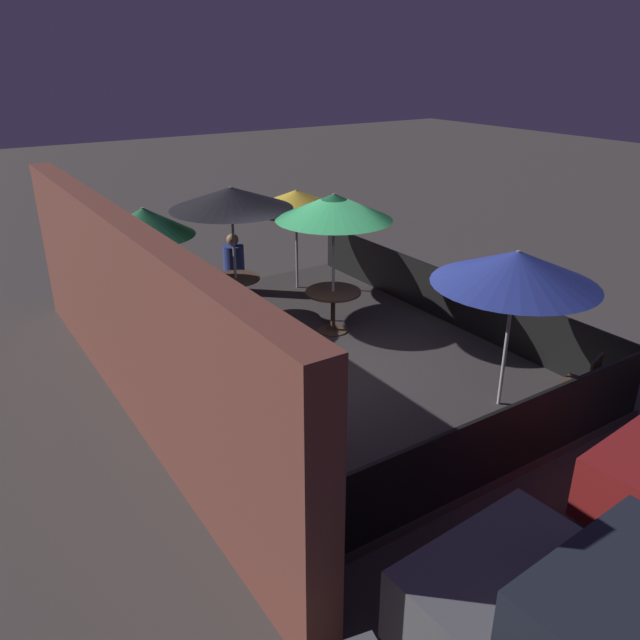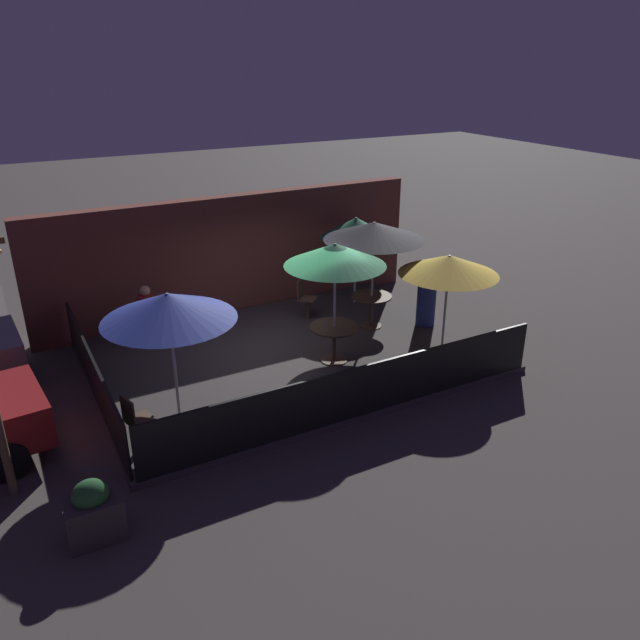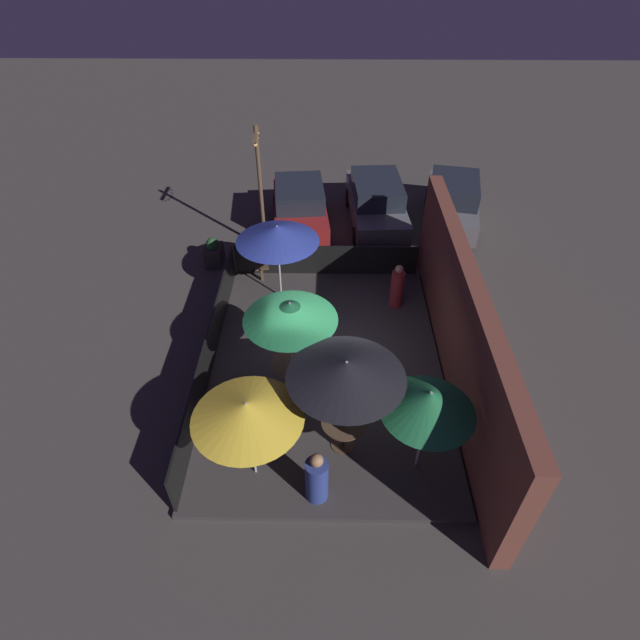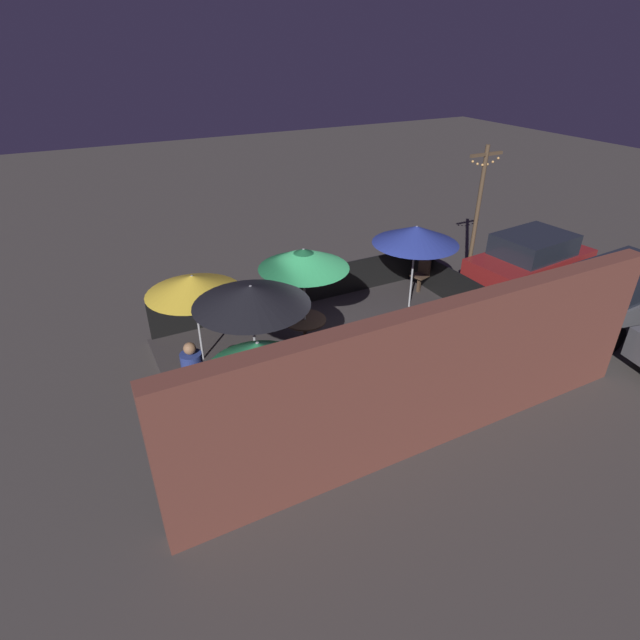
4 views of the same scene
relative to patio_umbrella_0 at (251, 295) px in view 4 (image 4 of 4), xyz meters
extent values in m
plane|color=#423D3A|center=(-2.28, -0.38, -2.36)|extent=(60.00, 60.00, 0.00)
cube|color=#383333|center=(-2.28, -0.38, -2.30)|extent=(7.85, 5.60, 0.12)
cube|color=brown|center=(-2.28, 2.65, -0.92)|extent=(9.45, 0.36, 2.88)
cube|color=black|center=(-2.28, -3.14, -1.77)|extent=(7.65, 0.05, 0.95)
cube|color=black|center=(-6.17, -0.38, -1.77)|extent=(0.05, 5.40, 0.95)
cylinder|color=#B2B2B7|center=(0.00, 0.00, -1.02)|extent=(0.05, 0.05, 2.44)
cone|color=black|center=(0.00, 0.00, 0.00)|extent=(2.21, 2.21, 0.39)
cylinder|color=#B2B2B7|center=(-1.61, -1.11, -1.01)|extent=(0.05, 0.05, 2.47)
cone|color=#1E6B3D|center=(-1.61, -1.11, 0.01)|extent=(1.98, 1.98, 0.43)
cylinder|color=#B2B2B7|center=(0.45, 1.46, -1.16)|extent=(0.05, 0.05, 2.17)
cone|color=#1E6B3D|center=(0.45, 1.46, -0.32)|extent=(1.74, 1.74, 0.50)
cylinder|color=#B2B2B7|center=(-5.01, -1.66, -1.11)|extent=(0.05, 0.05, 2.27)
cone|color=#283893|center=(-5.01, -1.66, -0.20)|extent=(2.20, 2.20, 0.45)
cylinder|color=#B2B2B7|center=(0.67, -1.74, -1.20)|extent=(0.05, 0.05, 2.08)
cone|color=gold|center=(0.67, -1.74, -0.36)|extent=(2.03, 2.03, 0.40)
cylinder|color=#4C3828|center=(0.00, 0.00, -2.23)|extent=(0.50, 0.50, 0.02)
cylinder|color=#4C3828|center=(0.00, 0.00, -1.89)|extent=(0.08, 0.08, 0.71)
cylinder|color=#4C3828|center=(0.00, 0.00, -1.51)|extent=(0.91, 0.91, 0.04)
cylinder|color=#4C3828|center=(-1.61, -1.11, -2.23)|extent=(0.54, 0.54, 0.02)
cylinder|color=#4C3828|center=(-1.61, -1.11, -1.88)|extent=(0.08, 0.08, 0.72)
cylinder|color=#4C3828|center=(-1.61, -1.11, -1.50)|extent=(0.98, 0.98, 0.04)
cube|color=#4C3828|center=(-5.79, -2.28, -2.01)|extent=(0.10, 0.10, 0.47)
cube|color=#4C3828|center=(-5.79, -2.28, -1.75)|extent=(0.49, 0.49, 0.04)
cube|color=#4C3828|center=(-5.96, -2.32, -1.51)|extent=(0.14, 0.39, 0.44)
cube|color=#4C3828|center=(-1.06, 1.09, -2.01)|extent=(0.11, 0.11, 0.48)
cube|color=#4C3828|center=(-1.06, 1.09, -1.75)|extent=(0.57, 0.57, 0.04)
cube|color=#4C3828|center=(-1.18, 1.22, -1.51)|extent=(0.31, 0.30, 0.44)
cylinder|color=navy|center=(1.15, -0.52, -1.74)|extent=(0.57, 0.57, 1.00)
sphere|color=#9E704C|center=(1.15, -0.52, -1.12)|extent=(0.25, 0.25, 0.25)
cylinder|color=maroon|center=(-4.68, 1.55, -1.70)|extent=(0.50, 0.50, 1.09)
sphere|color=tan|center=(-4.68, 1.55, -1.05)|extent=(0.22, 0.22, 0.22)
cube|color=#332D2D|center=(-6.81, -3.87, -2.06)|extent=(0.73, 0.51, 0.61)
ellipsoid|color=#235128|center=(-6.81, -3.87, -1.67)|extent=(0.47, 0.38, 0.43)
cylinder|color=brown|center=(-7.71, -2.38, -0.36)|extent=(0.12, 0.12, 4.00)
cube|color=brown|center=(-7.71, -2.38, 1.39)|extent=(1.10, 0.08, 0.08)
sphere|color=#F4B260|center=(-8.17, -2.38, 1.24)|extent=(0.07, 0.07, 0.07)
sphere|color=#F4B260|center=(-7.99, -2.38, 1.16)|extent=(0.07, 0.07, 0.07)
sphere|color=#F4B260|center=(-7.80, -2.38, 1.11)|extent=(0.07, 0.07, 0.07)
sphere|color=#F4B260|center=(-7.62, -2.38, 1.11)|extent=(0.07, 0.07, 0.07)
sphere|color=#F4B260|center=(-7.44, -2.38, 1.16)|extent=(0.07, 0.07, 0.07)
sphere|color=#F4B260|center=(-7.25, -2.38, 1.24)|extent=(0.07, 0.07, 0.07)
cube|color=maroon|center=(-9.00, -1.29, -1.69)|extent=(4.03, 2.06, 0.70)
cube|color=#1E232D|center=(-9.00, -1.29, -1.04)|extent=(2.28, 1.76, 0.60)
cylinder|color=black|center=(-7.88, -0.37, -2.04)|extent=(0.65, 0.24, 0.64)
cylinder|color=black|center=(-7.73, -1.98, -2.04)|extent=(0.65, 0.24, 0.64)
cylinder|color=black|center=(-10.28, -0.60, -2.04)|extent=(0.65, 0.24, 0.64)
cylinder|color=black|center=(-10.13, -2.21, -2.04)|extent=(0.65, 0.24, 0.64)
cube|color=#5B5B60|center=(-9.39, 1.31, -1.69)|extent=(4.48, 1.95, 0.70)
cube|color=#1E232D|center=(-9.39, 1.31, -1.04)|extent=(2.50, 1.70, 0.60)
cylinder|color=black|center=(-8.08, 2.19, -2.04)|extent=(0.65, 0.22, 0.64)
cylinder|color=black|center=(-7.98, 0.58, -2.04)|extent=(0.65, 0.22, 0.64)
cylinder|color=black|center=(-10.70, 0.42, -2.04)|extent=(0.65, 0.22, 0.64)
camera|label=1|loc=(-10.06, 4.70, 2.37)|focal=35.00mm
camera|label=2|loc=(-7.31, -10.96, 3.56)|focal=35.00mm
camera|label=3|loc=(6.21, -0.38, 6.49)|focal=28.00mm
camera|label=4|loc=(2.64, 7.85, 4.14)|focal=28.00mm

